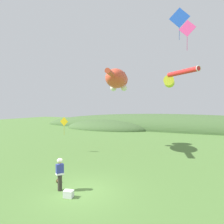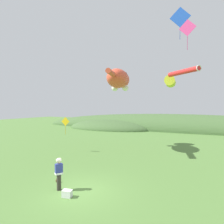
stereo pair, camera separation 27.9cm
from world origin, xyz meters
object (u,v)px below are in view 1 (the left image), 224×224
object	(u,v)px
picnic_cooler	(69,194)
kite_giant_cat	(117,79)
festival_attendant	(60,173)
kite_spool	(58,181)
kite_tube_streamer	(183,72)
kite_diamond_blue	(179,18)
kite_diamond_pink	(187,29)
kite_fish_windsock	(169,82)
kite_diamond_gold	(64,122)

from	to	relation	value
picnic_cooler	kite_giant_cat	bearing A→B (deg)	101.78
festival_attendant	kite_spool	world-z (taller)	festival_attendant
kite_spool	kite_tube_streamer	xyz separation A→B (m)	(6.57, 6.02, 7.09)
festival_attendant	kite_diamond_blue	bearing A→B (deg)	53.71
kite_diamond_pink	picnic_cooler	bearing A→B (deg)	-131.76
kite_fish_windsock	kite_diamond_pink	xyz separation A→B (m)	(1.82, -4.48, 2.91)
kite_spool	picnic_cooler	world-z (taller)	picnic_cooler
kite_spool	picnic_cooler	distance (m)	2.24
kite_spool	festival_attendant	bearing A→B (deg)	-45.50
festival_attendant	kite_tube_streamer	distance (m)	10.91
kite_giant_cat	kite_spool	bearing A→B (deg)	-86.22
kite_diamond_gold	kite_diamond_pink	bearing A→B (deg)	-11.02
kite_spool	kite_fish_windsock	xyz separation A→B (m)	(5.15, 8.95, 6.72)
kite_giant_cat	kite_tube_streamer	distance (m)	8.63
kite_tube_streamer	kite_diamond_blue	size ratio (longest dim) A/B	1.04
kite_giant_cat	kite_fish_windsock	distance (m)	6.15
kite_spool	kite_diamond_gold	bearing A→B (deg)	126.06
kite_diamond_blue	kite_diamond_gold	size ratio (longest dim) A/B	1.34
kite_spool	kite_giant_cat	size ratio (longest dim) A/B	0.03
kite_tube_streamer	kite_diamond_gold	bearing A→B (deg)	176.20
kite_fish_windsock	kite_tube_streamer	distance (m)	3.27
kite_spool	kite_diamond_blue	size ratio (longest dim) A/B	0.09
kite_fish_windsock	kite_spool	bearing A→B (deg)	-119.92
kite_diamond_blue	kite_diamond_gold	distance (m)	13.92
kite_fish_windsock	picnic_cooler	bearing A→B (deg)	-108.07
kite_giant_cat	kite_fish_windsock	xyz separation A→B (m)	(5.85, -1.70, -0.80)
picnic_cooler	kite_giant_cat	distance (m)	14.33
picnic_cooler	kite_tube_streamer	distance (m)	11.23
kite_diamond_blue	kite_diamond_pink	distance (m)	2.71
festival_attendant	kite_giant_cat	world-z (taller)	kite_giant_cat
kite_diamond_gold	kite_fish_windsock	bearing A→B (deg)	12.09
kite_diamond_gold	kite_tube_streamer	bearing A→B (deg)	-3.80
festival_attendant	kite_spool	xyz separation A→B (m)	(-0.84, 0.86, -0.85)
kite_tube_streamer	kite_spool	bearing A→B (deg)	-137.49
festival_attendant	kite_giant_cat	xyz separation A→B (m)	(-1.54, 11.50, 6.68)
festival_attendant	kite_tube_streamer	size ratio (longest dim) A/B	0.70
kite_giant_cat	picnic_cooler	bearing A→B (deg)	-78.22
kite_fish_windsock	kite_diamond_gold	size ratio (longest dim) A/B	1.80
kite_diamond_gold	kite_diamond_pink	xyz separation A→B (m)	(11.91, -2.32, 6.65)
kite_diamond_blue	kite_diamond_gold	world-z (taller)	kite_diamond_blue
picnic_cooler	kite_diamond_gold	distance (m)	10.94
kite_giant_cat	festival_attendant	bearing A→B (deg)	-82.35
festival_attendant	kite_diamond_pink	distance (m)	11.96
kite_tube_streamer	kite_diamond_blue	xyz separation A→B (m)	(-0.32, 0.48, 4.18)
kite_spool	kite_tube_streamer	size ratio (longest dim) A/B	0.08
kite_tube_streamer	kite_diamond_gold	world-z (taller)	kite_tube_streamer
picnic_cooler	kite_diamond_pink	bearing A→B (deg)	48.24
festival_attendant	kite_diamond_pink	bearing A→B (deg)	40.96
kite_fish_windsock	kite_diamond_pink	distance (m)	5.65
kite_diamond_gold	picnic_cooler	bearing A→B (deg)	-50.32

